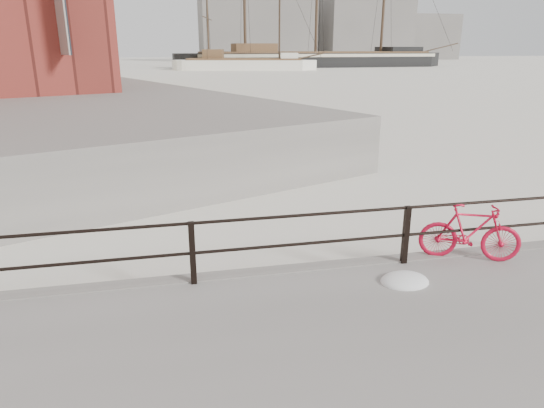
{
  "coord_description": "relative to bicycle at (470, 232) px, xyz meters",
  "views": [
    {
      "loc": [
        -7.26,
        -6.98,
        3.81
      ],
      "look_at": [
        -5.41,
        1.5,
        1.0
      ],
      "focal_mm": 32.0,
      "sensor_mm": 36.0,
      "label": 1
    }
  ],
  "objects": [
    {
      "name": "industrial_mid",
      "position": [
        57.37,
        145.25,
        11.15
      ],
      "size": [
        26.0,
        20.0,
        24.0
      ],
      "primitive_type": "cube",
      "color": "gray",
      "rests_on": "ground"
    },
    {
      "name": "industrial_east",
      "position": [
        80.37,
        150.25,
        6.15
      ],
      "size": [
        20.0,
        16.0,
        14.0
      ],
      "primitive_type": "cube",
      "color": "gray",
      "rests_on": "ground"
    },
    {
      "name": "barque_black",
      "position": [
        25.46,
        91.3,
        -0.85
      ],
      "size": [
        64.68,
        24.18,
        35.77
      ],
      "primitive_type": null,
      "rotation": [
        0.0,
        0.0,
        0.05
      ],
      "color": "black",
      "rests_on": "ground"
    },
    {
      "name": "schooner_mid",
      "position": [
        9.27,
        81.21,
        -0.85
      ],
      "size": [
        29.07,
        17.15,
        19.73
      ],
      "primitive_type": null,
      "rotation": [
        0.0,
        0.0,
        -0.22
      ],
      "color": "silver",
      "rests_on": "ground"
    },
    {
      "name": "industrial_west",
      "position": [
        22.37,
        140.25,
        8.15
      ],
      "size": [
        32.0,
        18.0,
        18.0
      ],
      "primitive_type": "cube",
      "color": "gray",
      "rests_on": "ground"
    },
    {
      "name": "bicycle",
      "position": [
        0.0,
        0.0,
        0.0
      ],
      "size": [
        1.6,
        0.89,
        0.99
      ],
      "primitive_type": "imported",
      "rotation": [
        0.0,
        0.0,
        -0.42
      ],
      "color": "red",
      "rests_on": "promenade"
    }
  ]
}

